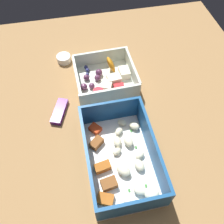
# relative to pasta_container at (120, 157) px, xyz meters

# --- Properties ---
(table_surface) EXTENTS (0.80, 0.80, 0.02)m
(table_surface) POSITION_rel_pasta_container_xyz_m (0.13, -0.01, -0.03)
(table_surface) COLOR #9E7547
(table_surface) RESTS_ON ground
(pasta_container) EXTENTS (0.22, 0.14, 0.07)m
(pasta_container) POSITION_rel_pasta_container_xyz_m (0.00, 0.00, 0.00)
(pasta_container) COLOR white
(pasta_container) RESTS_ON table_surface
(fruit_bowl) EXTENTS (0.14, 0.15, 0.05)m
(fruit_bowl) POSITION_rel_pasta_container_xyz_m (0.22, -0.01, -0.01)
(fruit_bowl) COLOR silver
(fruit_bowl) RESTS_ON table_surface
(candy_bar) EXTENTS (0.07, 0.05, 0.01)m
(candy_bar) POSITION_rel_pasta_container_xyz_m (0.15, 0.11, -0.02)
(candy_bar) COLOR #51197A
(candy_bar) RESTS_ON table_surface
(paper_cup_liner) EXTENTS (0.04, 0.04, 0.02)m
(paper_cup_liner) POSITION_rel_pasta_container_xyz_m (0.33, 0.09, -0.01)
(paper_cup_liner) COLOR white
(paper_cup_liner) RESTS_ON table_surface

